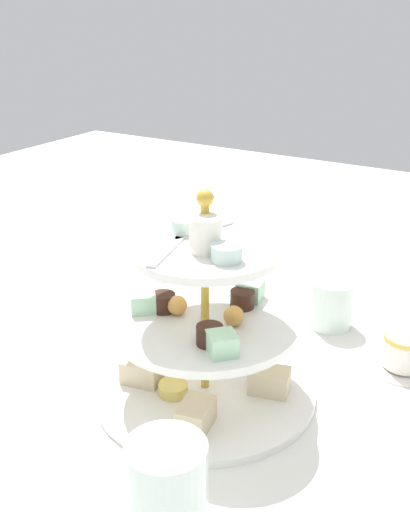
% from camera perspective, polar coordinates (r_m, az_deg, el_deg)
% --- Properties ---
extents(ground_plane, '(2.40, 2.40, 0.00)m').
position_cam_1_polar(ground_plane, '(0.80, 0.00, -12.38)').
color(ground_plane, silver).
extents(tiered_serving_stand, '(0.27, 0.27, 0.26)m').
position_cam_1_polar(tiered_serving_stand, '(0.75, -0.03, -7.52)').
color(tiered_serving_stand, white).
rests_on(tiered_serving_stand, ground_plane).
extents(water_glass_tall_right, '(0.07, 0.07, 0.13)m').
position_cam_1_polar(water_glass_tall_right, '(0.56, -3.44, -21.94)').
color(water_glass_tall_right, silver).
rests_on(water_glass_tall_right, ground_plane).
extents(water_glass_short_left, '(0.06, 0.06, 0.07)m').
position_cam_1_polar(water_glass_short_left, '(0.95, 11.45, -4.26)').
color(water_glass_short_left, silver).
rests_on(water_glass_short_left, ground_plane).
extents(teacup_with_saucer, '(0.09, 0.09, 0.05)m').
position_cam_1_polar(teacup_with_saucer, '(0.87, 17.78, -8.39)').
color(teacup_with_saucer, white).
rests_on(teacup_with_saucer, ground_plane).
extents(water_glass_mid_back, '(0.06, 0.06, 0.08)m').
position_cam_1_polar(water_glass_mid_back, '(0.97, -2.40, -2.63)').
color(water_glass_mid_back, silver).
rests_on(water_glass_mid_back, ground_plane).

